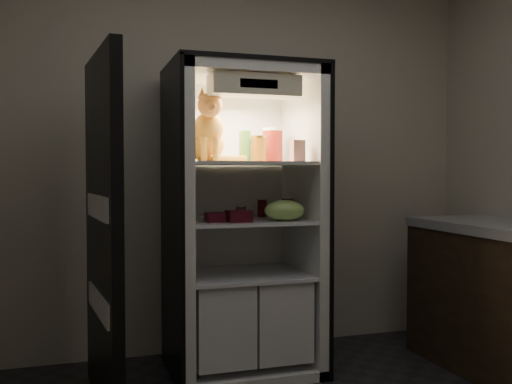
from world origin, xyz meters
The scene contains 16 objects.
room_shell centered at (0.00, 0.00, 1.62)m, with size 3.60×3.60×3.60m.
refrigerator centered at (0.00, 1.38, 0.79)m, with size 0.90×0.72×1.88m.
fridge_door centered at (-0.85, 1.07, 0.91)m, with size 0.15×0.87×1.85m.
tabby_cat centered at (-0.22, 1.32, 1.45)m, with size 0.36×0.41×0.43m.
parmesan_shaker centered at (0.02, 1.35, 1.39)m, with size 0.07×0.07×0.19m.
mayo_tub centered at (0.08, 1.47, 1.36)m, with size 0.10×0.10×0.14m.
salsa_jar centered at (0.10, 1.32, 1.37)m, with size 0.09×0.09×0.16m.
pepper_jar centered at (0.23, 1.45, 1.40)m, with size 0.13×0.13×0.22m.
cream_carton centered at (0.27, 1.13, 1.35)m, with size 0.07×0.07×0.13m, color silver.
soda_can_a centered at (0.17, 1.46, 1.00)m, with size 0.06×0.06×0.11m.
soda_can_b centered at (0.24, 1.36, 1.00)m, with size 0.06×0.06×0.11m.
soda_can_c centered at (0.26, 1.27, 1.00)m, with size 0.07×0.07×0.13m.
condiment_jar centered at (-0.01, 1.34, 0.98)m, with size 0.06×0.06×0.09m.
grape_bag centered at (0.20, 1.14, 1.00)m, with size 0.25×0.18×0.12m, color #A0CE60.
berry_box_left centered at (-0.21, 1.19, 0.97)m, with size 0.11×0.11×0.05m, color #490C19.
berry_box_right centered at (-0.08, 1.15, 0.97)m, with size 0.13×0.13×0.07m, color #490C19.
Camera 1 is at (-0.99, -2.01, 1.23)m, focal length 40.00 mm.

